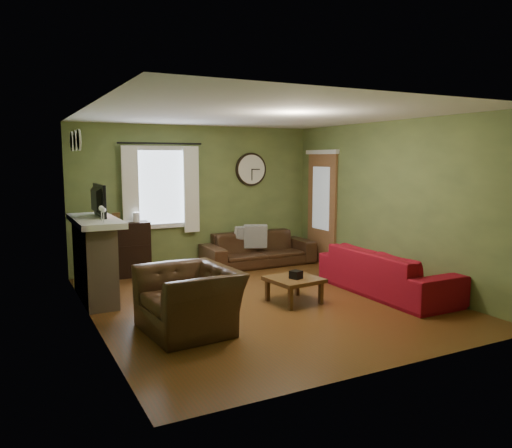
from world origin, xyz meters
name	(u,v)px	position (x,y,z in m)	size (l,w,h in m)	color
floor	(263,301)	(0.00, 0.00, 0.00)	(4.60, 5.20, 0.00)	#563214
ceiling	(263,114)	(0.00, 0.00, 2.60)	(4.60, 5.20, 0.00)	white
wall_left	(90,219)	(-2.30, 0.00, 1.30)	(0.00, 5.20, 2.60)	#5E6F39
wall_right	(390,203)	(2.30, 0.00, 1.30)	(0.00, 5.20, 2.60)	#5E6F39
wall_back	(197,197)	(0.00, 2.60, 1.30)	(4.60, 0.00, 2.60)	#5E6F39
wall_front	(394,236)	(0.00, -2.60, 1.30)	(4.60, 0.00, 2.60)	#5E6F39
fireplace	(94,262)	(-2.10, 1.15, 0.55)	(0.40, 1.40, 1.10)	tan
firebox	(109,278)	(-1.91, 1.15, 0.30)	(0.04, 0.60, 0.55)	black
mantel	(95,221)	(-2.07, 1.15, 1.14)	(0.58, 1.60, 0.08)	white
tv	(94,205)	(-2.05, 1.30, 1.35)	(0.60, 0.08, 0.35)	black
tv_screen	(99,200)	(-1.97, 1.30, 1.41)	(0.02, 0.62, 0.36)	#994C3F
medallion_left	(79,140)	(-2.28, 0.80, 2.25)	(0.28, 0.28, 0.03)	white
medallion_mid	(75,141)	(-2.28, 1.15, 2.25)	(0.28, 0.28, 0.03)	white
medallion_right	(72,141)	(-2.28, 1.50, 2.25)	(0.28, 0.28, 0.03)	white
window_pane	(160,187)	(-0.70, 2.58, 1.50)	(1.00, 0.02, 1.30)	silver
curtain_rod	(161,143)	(-0.70, 2.48, 2.27)	(0.03, 0.03, 1.50)	black
curtain_left	(130,191)	(-1.25, 2.48, 1.45)	(0.28, 0.04, 1.55)	white
curtain_right	(191,190)	(-0.15, 2.48, 1.45)	(0.28, 0.04, 1.55)	white
wall_clock	(251,169)	(1.10, 2.55, 1.80)	(0.64, 0.06, 0.64)	white
door	(322,209)	(2.27, 1.85, 1.05)	(0.05, 0.90, 2.10)	brown
bookshelf	(126,250)	(-1.39, 2.36, 0.47)	(0.79, 0.33, 0.93)	black
book	(122,221)	(-1.43, 2.37, 0.96)	(0.15, 0.20, 0.02)	#52351A
sofa_brown	(258,249)	(1.05, 2.17, 0.31)	(2.11, 0.83, 0.62)	#341F12
pillow_left	(256,236)	(1.01, 2.20, 0.55)	(0.44, 0.13, 0.44)	#939594
pillow_right	(244,236)	(0.84, 2.34, 0.55)	(0.36, 0.11, 0.36)	#939594
sofa_red	(387,272)	(1.84, -0.50, 0.33)	(2.27, 0.89, 0.66)	maroon
armchair	(189,300)	(-1.34, -0.69, 0.37)	(1.14, 1.00, 0.74)	#341F12
coffee_table	(294,290)	(0.36, -0.27, 0.18)	(0.67, 0.67, 0.36)	#52351A
tissue_box	(296,275)	(0.35, -0.32, 0.40)	(0.14, 0.14, 0.11)	black
wine_glass_a	(104,215)	(-2.05, 0.55, 1.28)	(0.07, 0.07, 0.19)	white
wine_glass_b	(101,214)	(-2.05, 0.71, 1.28)	(0.07, 0.07, 0.21)	white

